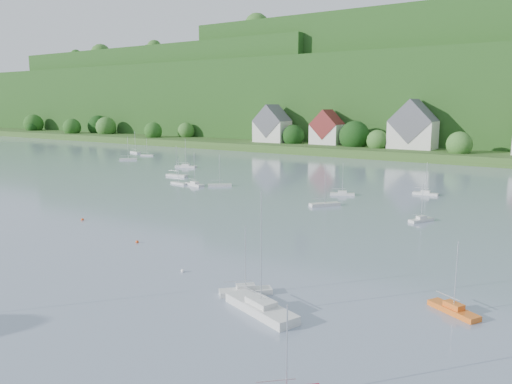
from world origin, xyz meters
TOP-DOWN VIEW (x-y plane):
  - far_shore_strip at (0.00, 200.00)m, footprint 600.00×60.00m
  - forested_ridge at (0.39, 268.57)m, footprint 620.00×181.22m
  - village_building_0 at (-55.00, 187.00)m, footprint 14.00×10.40m
  - village_building_1 at (-30.00, 189.00)m, footprint 12.00×9.36m
  - village_building_2 at (5.00, 188.00)m, footprint 16.00×11.44m
  - near_sailboat_3 at (31.28, 43.19)m, footprint 4.88×4.86m
  - near_sailboat_4 at (35.13, 40.19)m, footprint 8.80×5.16m
  - near_sailboat_5 at (50.07, 50.11)m, footprint 5.17×3.76m
  - mooring_buoy_2 at (7.63, 50.49)m, footprint 0.46×0.46m
  - mooring_buoy_3 at (-10.28, 55.05)m, footprint 0.48×0.48m
  - mooring_buoy_4 at (21.32, 44.73)m, footprint 0.46×0.46m
  - far_sailboat_cluster at (11.49, 117.85)m, footprint 194.12×74.90m

SIDE VIEW (x-z plane):
  - mooring_buoy_2 at x=7.63m, z-range -0.23..0.23m
  - mooring_buoy_3 at x=-10.28m, z-range -0.24..0.24m
  - mooring_buoy_4 at x=21.32m, z-range -0.23..0.23m
  - far_sailboat_cluster at x=11.49m, z-range -3.98..4.73m
  - near_sailboat_5 at x=50.07m, z-range -3.06..3.86m
  - near_sailboat_3 at x=31.28m, z-range -3.22..4.04m
  - near_sailboat_4 at x=35.13m, z-range -5.20..6.28m
  - far_shore_strip at x=0.00m, z-range 0.00..3.00m
  - village_building_1 at x=-30.00m, z-range 1.75..15.75m
  - village_building_0 at x=-55.00m, z-range 1.51..17.51m
  - village_building_2 at x=5.00m, z-range 1.27..19.27m
  - forested_ridge at x=0.39m, z-range -12.06..57.83m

